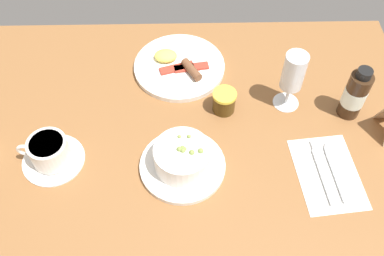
% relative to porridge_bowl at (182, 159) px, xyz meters
% --- Properties ---
extents(ground_plane, '(1.10, 0.84, 0.03)m').
position_rel_porridge_bowl_xyz_m(ground_plane, '(0.03, 0.07, -0.05)').
color(ground_plane, brown).
extents(porridge_bowl, '(0.19, 0.19, 0.08)m').
position_rel_porridge_bowl_xyz_m(porridge_bowl, '(0.00, 0.00, 0.00)').
color(porridge_bowl, white).
rests_on(porridge_bowl, ground_plane).
extents(cutlery_setting, '(0.15, 0.21, 0.01)m').
position_rel_porridge_bowl_xyz_m(cutlery_setting, '(0.32, -0.02, -0.03)').
color(cutlery_setting, white).
rests_on(cutlery_setting, ground_plane).
extents(coffee_cup, '(0.14, 0.14, 0.07)m').
position_rel_porridge_bowl_xyz_m(coffee_cup, '(-0.29, 0.02, -0.00)').
color(coffee_cup, white).
rests_on(coffee_cup, ground_plane).
extents(wine_glass, '(0.06, 0.06, 0.16)m').
position_rel_porridge_bowl_xyz_m(wine_glass, '(0.26, 0.18, 0.07)').
color(wine_glass, white).
rests_on(wine_glass, ground_plane).
extents(jam_jar, '(0.06, 0.06, 0.06)m').
position_rel_porridge_bowl_xyz_m(jam_jar, '(0.10, 0.17, -0.00)').
color(jam_jar, '#48320F').
rests_on(jam_jar, ground_plane).
extents(sauce_bottle_brown, '(0.05, 0.05, 0.15)m').
position_rel_porridge_bowl_xyz_m(sauce_bottle_brown, '(0.40, 0.15, 0.03)').
color(sauce_bottle_brown, '#382314').
rests_on(sauce_bottle_brown, ground_plane).
extents(breakfast_plate, '(0.24, 0.24, 0.04)m').
position_rel_porridge_bowl_xyz_m(breakfast_plate, '(-0.01, 0.31, -0.02)').
color(breakfast_plate, white).
rests_on(breakfast_plate, ground_plane).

